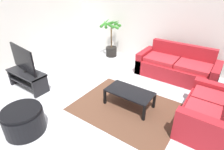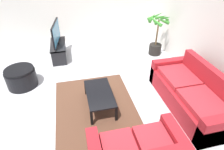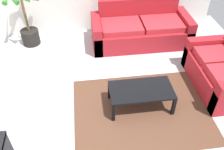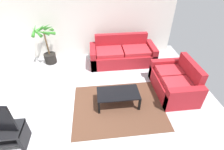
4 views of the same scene
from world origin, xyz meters
The scene contains 10 objects.
ground_plane centered at (0.00, 0.00, 0.00)m, with size 6.60×6.60×0.00m, color #B2B2B7.
wall_back centered at (0.00, 3.00, 1.35)m, with size 6.00×0.06×2.70m, color silver.
wall_left centered at (-3.00, 0.00, 1.35)m, with size 0.06×6.00×2.70m, color silver.
couch_main centered at (1.14, 2.28, 0.30)m, with size 2.13×0.90×0.90m.
tv_stand centered at (-1.77, -0.47, 0.31)m, with size 1.10×0.45×0.47m.
tv centered at (-1.77, -0.46, 0.81)m, with size 1.08×0.19×0.65m.
coffee_table centered at (0.72, 0.37, 0.33)m, with size 1.01×0.54×0.38m.
area_rug centered at (0.72, 0.27, 0.00)m, with size 2.20×1.70×0.01m, color #513323.
potted_palm centered at (-1.30, 2.55, 0.58)m, with size 0.72×0.73×1.31m.
ottoman centered at (-0.48, -1.38, 0.24)m, with size 0.72×0.72×0.48m.
Camera 2 is at (3.78, -0.08, 2.91)m, focal length 30.39 mm.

